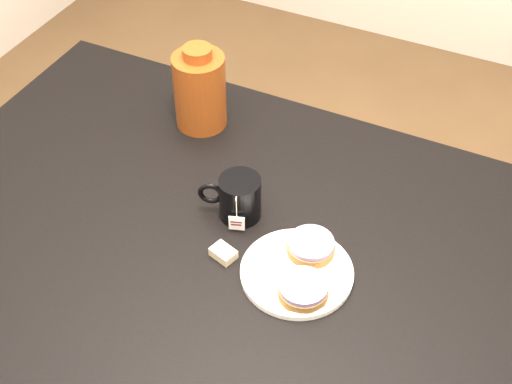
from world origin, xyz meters
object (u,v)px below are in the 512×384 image
plate (297,272)px  bagel_back (311,246)px  table (250,279)px  teabag_pouch (223,253)px  bagel_package (200,90)px  mug (239,198)px  bagel_front (303,289)px

plate → bagel_back: 0.06m
table → teabag_pouch: teabag_pouch is taller
bagel_back → bagel_package: 0.45m
bagel_back → mug: (-0.16, 0.04, 0.02)m
bagel_package → mug: bearing=-47.2°
table → bagel_front: bagel_front is taller
plate → bagel_package: (-0.36, 0.31, 0.08)m
plate → mug: (-0.16, 0.09, 0.04)m
mug → teabag_pouch: bearing=-96.9°
plate → bagel_back: bagel_back is taller
bagel_back → bagel_package: bearing=145.2°
bagel_back → mug: 0.17m
plate → bagel_package: 0.48m
table → bagel_back: bagel_back is taller
bagel_back → teabag_pouch: (-0.14, -0.07, -0.02)m
plate → mug: mug is taller
plate → bagel_package: bagel_package is taller
table → mug: bearing=128.6°
bagel_front → mug: 0.23m
table → bagel_back: size_ratio=12.59×
bagel_back → teabag_pouch: bagel_back is taller
teabag_pouch → mug: bearing=101.5°
bagel_back → teabag_pouch: 0.16m
teabag_pouch → bagel_package: (-0.22, 0.33, 0.08)m
table → teabag_pouch: bearing=-138.4°
table → teabag_pouch: size_ratio=31.11×
bagel_front → teabag_pouch: bagel_front is taller
table → bagel_front: size_ratio=14.26×
bagel_package → teabag_pouch: bearing=-55.5°
mug → teabag_pouch: size_ratio=2.87×
mug → bagel_package: (-0.20, 0.22, 0.04)m
mug → bagel_front: bearing=-53.5°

